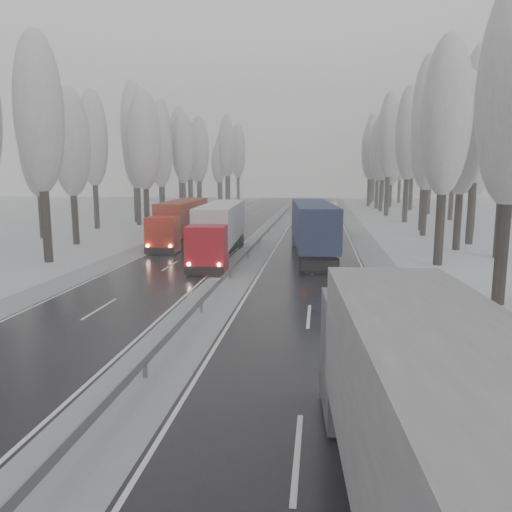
% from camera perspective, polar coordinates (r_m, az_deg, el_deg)
% --- Properties ---
extents(ground, '(260.00, 260.00, 0.00)m').
position_cam_1_polar(ground, '(14.24, -18.26, -19.44)').
color(ground, silver).
rests_on(ground, ground).
extents(carriageway_right, '(7.50, 200.00, 0.03)m').
position_cam_1_polar(carriageway_right, '(41.73, 6.63, 0.03)').
color(carriageway_right, black).
rests_on(carriageway_right, ground).
extents(carriageway_left, '(7.50, 200.00, 0.03)m').
position_cam_1_polar(carriageway_left, '(43.13, -7.46, 0.32)').
color(carriageway_left, black).
rests_on(carriageway_left, ground).
extents(median_slush, '(3.00, 200.00, 0.04)m').
position_cam_1_polar(median_slush, '(42.11, -0.53, 0.18)').
color(median_slush, '#96989D').
rests_on(median_slush, ground).
extents(shoulder_right, '(2.40, 200.00, 0.04)m').
position_cam_1_polar(shoulder_right, '(41.97, 13.40, -0.10)').
color(shoulder_right, '#96989D').
rests_on(shoulder_right, ground).
extents(shoulder_left, '(2.40, 200.00, 0.04)m').
position_cam_1_polar(shoulder_left, '(44.64, -13.61, 0.45)').
color(shoulder_left, '#96989D').
rests_on(shoulder_left, ground).
extents(median_guardrail, '(0.12, 200.00, 0.76)m').
position_cam_1_polar(median_guardrail, '(42.01, -0.53, 0.96)').
color(median_guardrail, slate).
rests_on(median_guardrail, ground).
extents(tree_18, '(3.60, 3.60, 16.58)m').
position_cam_1_polar(tree_18, '(39.41, 20.92, 14.53)').
color(tree_18, black).
rests_on(tree_18, ground).
extents(tree_19, '(3.60, 3.60, 14.57)m').
position_cam_1_polar(tree_19, '(44.66, 26.64, 11.83)').
color(tree_19, black).
rests_on(tree_19, ground).
extents(tree_20, '(3.60, 3.60, 15.71)m').
position_cam_1_polar(tree_20, '(48.04, 22.61, 12.73)').
color(tree_20, black).
rests_on(tree_20, ground).
extents(tree_21, '(3.60, 3.60, 18.62)m').
position_cam_1_polar(tree_21, '(52.64, 23.99, 14.32)').
color(tree_21, black).
rests_on(tree_21, ground).
extents(tree_22, '(3.60, 3.60, 15.86)m').
position_cam_1_polar(tree_22, '(58.00, 19.03, 12.34)').
color(tree_22, black).
rests_on(tree_22, ground).
extents(tree_23, '(3.60, 3.60, 13.55)m').
position_cam_1_polar(tree_23, '(63.31, 23.90, 10.42)').
color(tree_23, black).
rests_on(tree_23, ground).
extents(tree_24, '(3.60, 3.60, 20.49)m').
position_cam_1_polar(tree_24, '(63.71, 18.97, 14.69)').
color(tree_24, black).
rests_on(tree_24, ground).
extents(tree_25, '(3.60, 3.60, 19.44)m').
position_cam_1_polar(tree_25, '(69.15, 24.04, 13.38)').
color(tree_25, black).
rests_on(tree_25, ground).
extents(tree_26, '(3.60, 3.60, 18.78)m').
position_cam_1_polar(tree_26, '(73.61, 17.05, 13.16)').
color(tree_26, black).
rests_on(tree_26, ground).
extents(tree_27, '(3.60, 3.60, 17.62)m').
position_cam_1_polar(tree_27, '(78.92, 21.77, 12.08)').
color(tree_27, black).
rests_on(tree_27, ground).
extents(tree_28, '(3.60, 3.60, 19.62)m').
position_cam_1_polar(tree_28, '(84.02, 14.98, 13.09)').
color(tree_28, black).
rests_on(tree_28, ground).
extents(tree_29, '(3.60, 3.60, 18.11)m').
position_cam_1_polar(tree_29, '(89.11, 19.42, 12.03)').
color(tree_29, black).
rests_on(tree_29, ground).
extents(tree_30, '(3.60, 3.60, 17.86)m').
position_cam_1_polar(tree_30, '(93.63, 14.30, 12.02)').
color(tree_30, black).
rests_on(tree_30, ground).
extents(tree_31, '(3.60, 3.60, 18.58)m').
position_cam_1_polar(tree_31, '(98.46, 17.52, 12.00)').
color(tree_31, black).
rests_on(tree_31, ground).
extents(tree_32, '(3.60, 3.60, 17.33)m').
position_cam_1_polar(tree_32, '(101.08, 13.82, 11.63)').
color(tree_32, black).
rests_on(tree_32, ground).
extents(tree_33, '(3.60, 3.60, 14.33)m').
position_cam_1_polar(tree_33, '(105.36, 15.25, 10.43)').
color(tree_33, black).
rests_on(tree_33, ground).
extents(tree_34, '(3.60, 3.60, 17.63)m').
position_cam_1_polar(tree_34, '(108.06, 12.91, 11.61)').
color(tree_34, black).
rests_on(tree_34, ground).
extents(tree_35, '(3.60, 3.60, 18.25)m').
position_cam_1_polar(tree_35, '(113.26, 17.46, 11.50)').
color(tree_35, black).
rests_on(tree_35, ground).
extents(tree_36, '(3.60, 3.60, 20.23)m').
position_cam_1_polar(tree_36, '(118.05, 13.13, 12.19)').
color(tree_36, black).
rests_on(tree_36, ground).
extents(tree_37, '(3.60, 3.60, 16.37)m').
position_cam_1_polar(tree_37, '(122.77, 16.20, 10.80)').
color(tree_37, black).
rests_on(tree_37, ground).
extents(tree_38, '(3.60, 3.60, 17.97)m').
position_cam_1_polar(tree_38, '(128.66, 13.40, 11.29)').
color(tree_38, black).
rests_on(tree_38, ground).
extents(tree_39, '(3.60, 3.60, 16.19)m').
position_cam_1_polar(tree_39, '(132.90, 14.43, 10.69)').
color(tree_39, black).
rests_on(tree_39, ground).
extents(tree_58, '(3.60, 3.60, 17.21)m').
position_cam_1_polar(tree_58, '(41.58, -23.56, 14.63)').
color(tree_58, black).
rests_on(tree_58, ground).
extents(tree_60, '(3.60, 3.60, 14.84)m').
position_cam_1_polar(tree_60, '(51.14, -20.42, 11.99)').
color(tree_60, black).
rests_on(tree_60, ground).
extents(tree_61, '(3.60, 3.60, 13.95)m').
position_cam_1_polar(tree_61, '(57.41, -23.72, 10.87)').
color(tree_61, black).
rests_on(tree_61, ground).
extents(tree_62, '(3.60, 3.60, 16.04)m').
position_cam_1_polar(tree_62, '(58.41, -12.64, 12.70)').
color(tree_62, black).
rests_on(tree_62, ground).
extents(tree_63, '(3.60, 3.60, 16.88)m').
position_cam_1_polar(tree_63, '(65.15, -18.15, 12.58)').
color(tree_63, black).
rests_on(tree_63, ground).
extents(tree_64, '(3.60, 3.60, 15.42)m').
position_cam_1_polar(tree_64, '(68.30, -13.50, 11.82)').
color(tree_64, black).
rests_on(tree_64, ground).
extents(tree_65, '(3.60, 3.60, 19.48)m').
position_cam_1_polar(tree_65, '(72.83, -13.80, 13.69)').
color(tree_65, black).
rests_on(tree_65, ground).
extents(tree_66, '(3.60, 3.60, 15.23)m').
position_cam_1_polar(tree_66, '(77.35, -10.86, 11.51)').
color(tree_66, black).
rests_on(tree_66, ground).
extents(tree_67, '(3.60, 3.60, 17.09)m').
position_cam_1_polar(tree_67, '(81.63, -10.94, 12.22)').
color(tree_67, black).
rests_on(tree_67, ground).
extents(tree_68, '(3.60, 3.60, 16.65)m').
position_cam_1_polar(tree_68, '(83.41, -8.36, 12.03)').
color(tree_68, black).
rests_on(tree_68, ground).
extents(tree_69, '(3.60, 3.60, 19.35)m').
position_cam_1_polar(tree_69, '(88.72, -10.76, 12.92)').
color(tree_69, black).
rests_on(tree_69, ground).
extents(tree_70, '(3.60, 3.60, 17.09)m').
position_cam_1_polar(tree_70, '(93.10, -6.51, 11.96)').
color(tree_70, black).
rests_on(tree_70, ground).
extents(tree_71, '(3.60, 3.60, 19.61)m').
position_cam_1_polar(tree_71, '(98.26, -8.72, 12.71)').
color(tree_71, black).
rests_on(tree_71, ground).
extents(tree_72, '(3.60, 3.60, 15.11)m').
position_cam_1_polar(tree_72, '(102.75, -6.67, 11.00)').
color(tree_72, black).
rests_on(tree_72, ground).
extents(tree_73, '(3.60, 3.60, 17.22)m').
position_cam_1_polar(tree_73, '(107.38, -7.69, 11.63)').
color(tree_73, black).
rests_on(tree_73, ground).
extents(tree_74, '(3.60, 3.60, 19.68)m').
position_cam_1_polar(tree_74, '(112.59, -3.40, 12.39)').
color(tree_74, black).
rests_on(tree_74, ground).
extents(tree_75, '(3.60, 3.60, 18.60)m').
position_cam_1_polar(tree_75, '(118.45, -7.46, 11.84)').
color(tree_75, black).
rests_on(tree_75, ground).
extents(tree_76, '(3.60, 3.60, 18.55)m').
position_cam_1_polar(tree_76, '(121.62, -2.07, 11.83)').
color(tree_76, black).
rests_on(tree_76, ground).
extents(tree_77, '(3.60, 3.60, 14.32)m').
position_cam_1_polar(tree_77, '(126.48, -4.32, 10.50)').
color(tree_77, black).
rests_on(tree_77, ground).
extents(tree_78, '(3.60, 3.60, 19.55)m').
position_cam_1_polar(tree_78, '(128.73, -3.16, 11.97)').
color(tree_78, black).
rests_on(tree_78, ground).
extents(tree_79, '(3.60, 3.60, 17.07)m').
position_cam_1_polar(tree_79, '(133.12, -4.03, 11.20)').
color(tree_79, black).
rests_on(tree_79, ground).
extents(truck_grey_tarp, '(3.94, 17.43, 4.44)m').
position_cam_1_polar(truck_grey_tarp, '(8.10, 22.41, -22.34)').
color(truck_grey_tarp, '#4D4C52').
rests_on(truck_grey_tarp, ground).
extents(truck_blue_box, '(4.29, 17.70, 4.50)m').
position_cam_1_polar(truck_blue_box, '(40.63, 6.41, 3.50)').
color(truck_blue_box, '#1F264D').
rests_on(truck_blue_box, ground).
extents(truck_cream_box, '(2.69, 14.17, 3.62)m').
position_cam_1_polar(truck_cream_box, '(53.10, 8.01, 4.28)').
color(truck_cream_box, '#A39F91').
rests_on(truck_cream_box, ground).
extents(box_truck_distant, '(3.12, 7.67, 2.79)m').
position_cam_1_polar(box_truck_distant, '(85.83, 5.71, 5.78)').
color(box_truck_distant, silver).
rests_on(box_truck_distant, ground).
extents(truck_red_white, '(3.71, 16.93, 4.31)m').
position_cam_1_polar(truck_red_white, '(40.47, -4.11, 3.35)').
color(truck_red_white, '#B20914').
rests_on(truck_red_white, ground).
extents(truck_red_red, '(3.21, 16.11, 4.11)m').
position_cam_1_polar(truck_red_red, '(49.59, -8.57, 4.24)').
color(truck_red_red, red).
rests_on(truck_red_red, ground).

